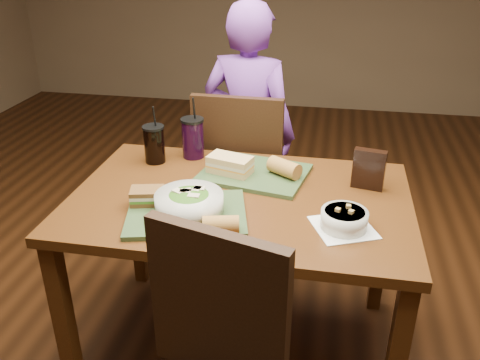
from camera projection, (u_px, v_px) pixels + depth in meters
name	position (u px, v px, depth m)	size (l,w,h in m)	color
ground	(240.00, 343.00, 2.29)	(6.00, 6.00, 0.00)	#381C0B
dining_table	(240.00, 217.00, 2.00)	(1.30, 0.85, 0.75)	#4B280F
chair_far	(241.00, 175.00, 2.58)	(0.44, 0.44, 1.00)	black
diner	(249.00, 134.00, 2.71)	(0.51, 0.33, 1.39)	purple
tray_near	(187.00, 214.00, 1.82)	(0.42, 0.32, 0.02)	#324826
tray_far	(255.00, 173.00, 2.12)	(0.42, 0.32, 0.02)	#324826
salad_bowl	(189.00, 202.00, 1.79)	(0.24, 0.24, 0.08)	silver
soup_bowl	(344.00, 219.00, 1.73)	(0.26, 0.26, 0.08)	white
sandwich_near	(147.00, 196.00, 1.86)	(0.14, 0.11, 0.06)	#593819
sandwich_far	(230.00, 164.00, 2.09)	(0.20, 0.14, 0.07)	tan
baguette_near	(221.00, 225.00, 1.68)	(0.06, 0.06, 0.12)	#AD7533
baguette_far	(284.00, 168.00, 2.07)	(0.07, 0.07, 0.14)	#AD7533
cup_cola	(154.00, 144.00, 2.21)	(0.09, 0.09, 0.26)	black
cup_berry	(193.00, 138.00, 2.26)	(0.10, 0.10, 0.28)	black
chip_bag	(369.00, 169.00, 1.98)	(0.12, 0.04, 0.16)	black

